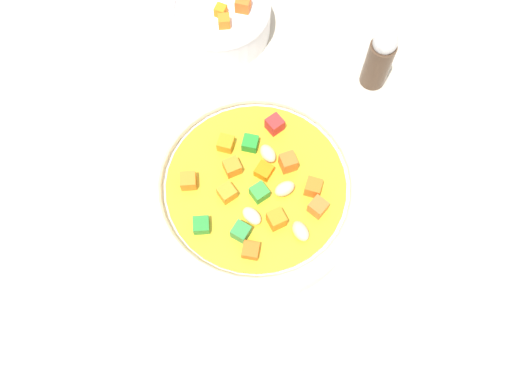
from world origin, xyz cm
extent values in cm
cube|color=#BAB2A0|center=(0.00, 0.00, -1.00)|extent=(140.00, 140.00, 2.00)
cylinder|color=white|center=(0.00, 0.00, 1.81)|extent=(19.70, 19.70, 3.62)
torus|color=white|center=(0.00, 0.00, 4.11)|extent=(20.16, 20.16, 1.64)
cylinder|color=gold|center=(0.00, 0.00, 3.82)|extent=(16.25, 16.25, 0.40)
cube|color=green|center=(-2.56, 2.92, 4.56)|extent=(1.77, 1.77, 1.08)
cube|color=orange|center=(-2.56, 0.12, 4.68)|extent=(1.89, 1.89, 1.31)
cube|color=orange|center=(-1.55, -2.30, 4.64)|extent=(1.78, 1.78, 1.25)
cube|color=orange|center=(5.84, 0.92, 4.73)|extent=(1.52, 1.52, 1.42)
cube|color=#308B3F|center=(1.51, -4.61, 4.73)|extent=(1.44, 1.44, 1.41)
cube|color=orange|center=(1.42, 3.08, 4.84)|extent=(1.92, 1.92, 1.64)
cube|color=orange|center=(-5.05, -3.25, 4.67)|extent=(1.92, 1.92, 1.29)
cube|color=#278932|center=(-1.71, -5.96, 4.56)|extent=(1.92, 1.92, 1.07)
cube|color=red|center=(-1.70, 5.73, 4.73)|extent=(1.74, 1.74, 1.42)
cube|color=orange|center=(0.05, 1.30, 4.52)|extent=(1.44, 1.44, 1.00)
ellipsoid|color=beige|center=(5.70, -1.73, 4.61)|extent=(2.27, 1.97, 1.17)
cube|color=orange|center=(-4.41, 1.67, 4.59)|extent=(1.72, 1.72, 1.13)
cube|color=orange|center=(3.07, -5.48, 4.54)|extent=(1.80, 1.80, 1.04)
cube|color=green|center=(0.83, -0.70, 4.63)|extent=(1.78, 1.78, 1.21)
ellipsoid|color=beige|center=(1.44, -2.84, 4.51)|extent=(2.13, 1.60, 0.97)
ellipsoid|color=beige|center=(2.49, 0.82, 4.63)|extent=(1.97, 2.27, 1.21)
cube|color=orange|center=(4.54, 2.27, 4.75)|extent=(1.70, 1.70, 1.45)
ellipsoid|color=beige|center=(-0.64, 2.95, 4.53)|extent=(2.26, 1.95, 1.01)
cube|color=orange|center=(3.44, -2.04, 4.84)|extent=(1.87, 1.87, 1.63)
ellipsoid|color=silver|center=(11.95, -12.12, 0.42)|extent=(4.09, 3.91, 0.85)
cylinder|color=white|center=(-14.41, 14.74, 1.68)|extent=(10.95, 10.95, 3.36)
torus|color=white|center=(-14.41, 14.74, 3.58)|extent=(11.06, 11.06, 0.88)
cube|color=orange|center=(-13.83, 14.35, 3.92)|extent=(1.30, 1.30, 1.11)
cube|color=orange|center=(-12.76, 13.39, 3.97)|extent=(1.70, 1.70, 1.21)
cube|color=orange|center=(-12.30, 16.24, 4.09)|extent=(1.88, 1.88, 1.46)
cylinder|color=#4C3828|center=(2.74, 18.27, 2.85)|extent=(2.69, 2.69, 5.70)
sphere|color=silver|center=(2.74, 18.27, 6.31)|extent=(2.42, 2.42, 2.42)
camera|label=1|loc=(10.12, -15.37, 47.78)|focal=37.19mm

